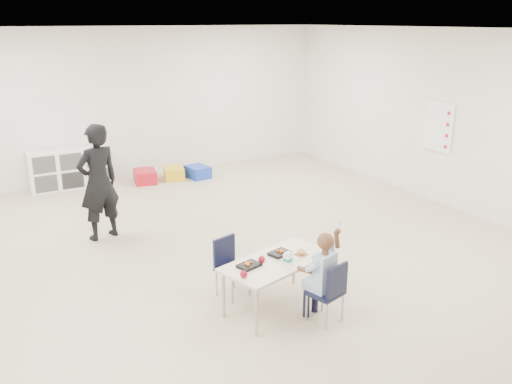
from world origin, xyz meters
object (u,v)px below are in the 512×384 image
child (326,274)px  adult (98,182)px  cubby_shelf (70,169)px  table (277,284)px  chair_near (325,291)px

child → adult: 3.59m
child → cubby_shelf: child is taller
child → adult: adult is taller
table → adult: (-1.14, 2.83, 0.53)m
table → child: child is taller
table → child: (0.29, -0.46, 0.24)m
cubby_shelf → adult: size_ratio=0.87×
cubby_shelf → table: bearing=-79.2°
cubby_shelf → child: bearing=-77.3°
chair_near → child: 0.19m
chair_near → adult: 3.61m
table → child: bearing=-73.8°
chair_near → child: (-0.00, 0.00, 0.19)m
table → chair_near: size_ratio=2.00×
cubby_shelf → adult: bearing=-91.8°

